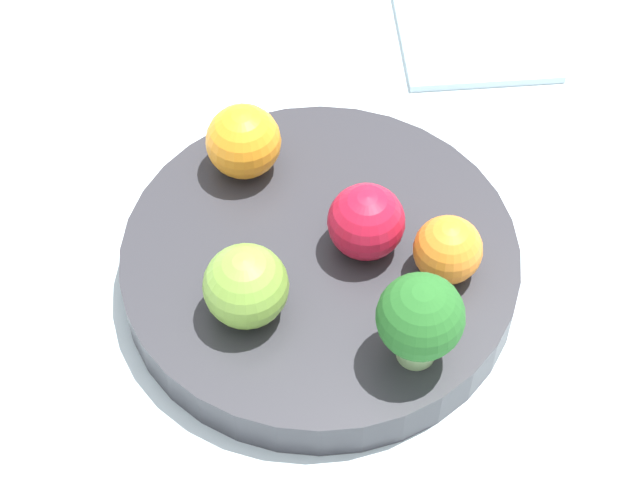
% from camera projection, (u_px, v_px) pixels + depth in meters
% --- Properties ---
extents(ground_plane, '(6.00, 6.00, 0.00)m').
position_uv_depth(ground_plane, '(320.00, 297.00, 0.67)').
color(ground_plane, gray).
extents(table_surface, '(1.20, 1.20, 0.02)m').
position_uv_depth(table_surface, '(320.00, 288.00, 0.66)').
color(table_surface, silver).
rests_on(table_surface, ground_plane).
extents(bowl, '(0.24, 0.24, 0.03)m').
position_uv_depth(bowl, '(320.00, 265.00, 0.64)').
color(bowl, '#2D2D33').
rests_on(bowl, table_surface).
extents(broccoli, '(0.05, 0.05, 0.06)m').
position_uv_depth(broccoli, '(420.00, 319.00, 0.56)').
color(broccoli, '#99C17A').
rests_on(broccoli, bowl).
extents(apple_red, '(0.05, 0.05, 0.05)m').
position_uv_depth(apple_red, '(246.00, 286.00, 0.58)').
color(apple_red, olive).
rests_on(apple_red, bowl).
extents(apple_green, '(0.05, 0.05, 0.05)m').
position_uv_depth(apple_green, '(366.00, 222.00, 0.61)').
color(apple_green, '#B7142D').
rests_on(apple_green, bowl).
extents(orange_front, '(0.05, 0.05, 0.05)m').
position_uv_depth(orange_front, '(243.00, 141.00, 0.65)').
color(orange_front, orange).
rests_on(orange_front, bowl).
extents(orange_back, '(0.04, 0.04, 0.04)m').
position_uv_depth(orange_back, '(447.00, 253.00, 0.60)').
color(orange_back, orange).
rests_on(orange_back, bowl).
extents(napkin, '(0.16, 0.14, 0.01)m').
position_uv_depth(napkin, '(472.00, 20.00, 0.79)').
color(napkin, silver).
rests_on(napkin, table_surface).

